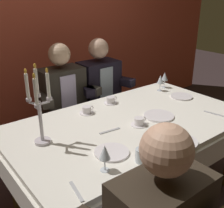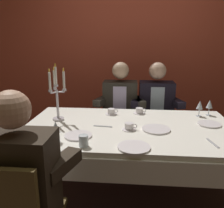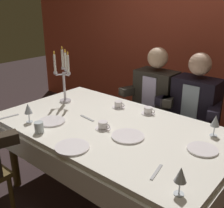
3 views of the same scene
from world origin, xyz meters
name	(u,v)px [view 2 (image 2 of 3)]	position (x,y,z in m)	size (l,w,h in m)	color
ground_plane	(128,197)	(0.00, 0.00, 0.00)	(12.00, 12.00, 0.00)	#352728
back_wall	(132,50)	(0.00, 1.66, 1.35)	(6.00, 0.12, 2.70)	#C34A33
dining_table	(129,138)	(0.00, 0.00, 0.62)	(1.94, 1.14, 0.74)	white
candelabra	(57,96)	(-0.69, 0.11, 0.98)	(0.15, 0.17, 0.55)	silver
dinner_plate_0	(156,129)	(0.23, -0.08, 0.75)	(0.25, 0.25, 0.01)	white
dinner_plate_1	(134,147)	(0.04, -0.45, 0.75)	(0.24, 0.24, 0.01)	white
dinner_plate_2	(78,136)	(-0.41, -0.28, 0.75)	(0.22, 0.22, 0.01)	white
dinner_plate_3	(209,124)	(0.73, 0.09, 0.75)	(0.21, 0.21, 0.01)	white
wine_glass_0	(210,104)	(0.81, 0.39, 0.85)	(0.07, 0.07, 0.16)	silver
wine_glass_2	(56,127)	(-0.55, -0.40, 0.86)	(0.07, 0.07, 0.16)	silver
wine_glass_3	(200,105)	(0.71, 0.35, 0.85)	(0.07, 0.07, 0.16)	silver
water_tumbler_0	(84,141)	(-0.32, -0.46, 0.78)	(0.07, 0.07, 0.09)	silver
coffee_cup_0	(111,112)	(-0.19, 0.34, 0.77)	(0.13, 0.12, 0.06)	white
coffee_cup_1	(139,111)	(0.10, 0.39, 0.77)	(0.13, 0.12, 0.06)	white
coffee_cup_2	(129,127)	(0.00, -0.09, 0.77)	(0.13, 0.12, 0.06)	white
spoon_0	(213,143)	(0.63, -0.32, 0.74)	(0.17, 0.02, 0.01)	#B7B7BC
spoon_1	(103,126)	(-0.23, -0.03, 0.74)	(0.17, 0.02, 0.01)	#B7B7BC
spoon_2	(25,143)	(-0.77, -0.45, 0.74)	(0.17, 0.02, 0.01)	#B7B7BC
seated_diner_0	(18,178)	(-0.61, -0.89, 0.74)	(0.63, 0.48, 1.24)	brown
seated_diner_1	(120,102)	(-0.13, 0.89, 0.74)	(0.63, 0.48, 1.24)	brown
seated_diner_2	(156,103)	(0.32, 0.89, 0.74)	(0.63, 0.48, 1.24)	brown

